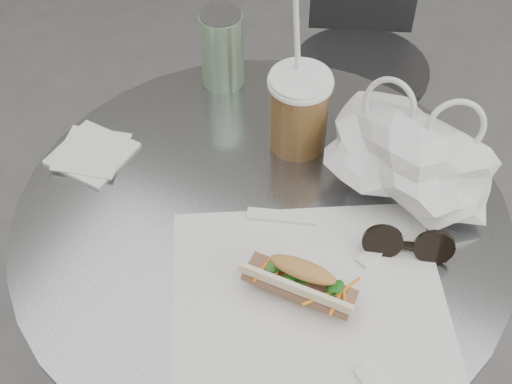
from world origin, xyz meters
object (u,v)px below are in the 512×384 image
at_px(chair_far, 355,95).
at_px(drink_can, 222,49).
at_px(banh_mi, 300,282).
at_px(iced_coffee, 299,110).
at_px(sunglasses, 408,245).
at_px(cafe_table, 261,312).

relative_size(chair_far, drink_can, 4.61).
xyz_separation_m(banh_mi, iced_coffee, (-0.13, 0.27, 0.04)).
relative_size(banh_mi, drink_can, 1.34).
xyz_separation_m(banh_mi, sunglasses, (0.11, 0.13, -0.01)).
bearing_deg(cafe_table, sunglasses, 8.26).
xyz_separation_m(cafe_table, chair_far, (-0.13, 0.82, -0.17)).
xyz_separation_m(cafe_table, banh_mi, (0.11, -0.10, 0.31)).
height_order(chair_far, iced_coffee, iced_coffee).
relative_size(chair_far, banh_mi, 3.43).
height_order(banh_mi, drink_can, drink_can).
distance_m(chair_far, banh_mi, 1.07).
relative_size(cafe_table, drink_can, 5.28).
distance_m(chair_far, sunglasses, 0.98).
distance_m(banh_mi, sunglasses, 0.17).
xyz_separation_m(iced_coffee, sunglasses, (0.24, -0.14, -0.05)).
height_order(banh_mi, sunglasses, banh_mi).
distance_m(iced_coffee, drink_can, 0.20).
xyz_separation_m(banh_mi, drink_can, (-0.32, 0.36, 0.04)).
bearing_deg(iced_coffee, chair_far, 99.15).
relative_size(banh_mi, sunglasses, 1.48).
height_order(cafe_table, drink_can, drink_can).
bearing_deg(sunglasses, chair_far, 94.58).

